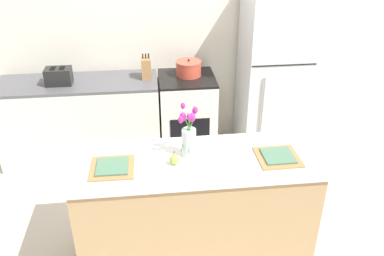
# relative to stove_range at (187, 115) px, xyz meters

# --- Properties ---
(ground_plane) EXTENTS (10.00, 10.00, 0.00)m
(ground_plane) POSITION_rel_stove_range_xyz_m (-0.10, -1.60, -0.45)
(ground_plane) COLOR beige
(back_wall) EXTENTS (5.20, 0.08, 2.70)m
(back_wall) POSITION_rel_stove_range_xyz_m (-0.10, 0.40, 0.90)
(back_wall) COLOR silver
(back_wall) RESTS_ON ground_plane
(kitchen_island) EXTENTS (1.80, 0.66, 0.90)m
(kitchen_island) POSITION_rel_stove_range_xyz_m (-0.10, -1.60, 0.00)
(kitchen_island) COLOR tan
(kitchen_island) RESTS_ON ground_plane
(back_counter) EXTENTS (1.68, 0.60, 0.90)m
(back_counter) POSITION_rel_stove_range_xyz_m (-1.16, 0.00, 0.00)
(back_counter) COLOR silver
(back_counter) RESTS_ON ground_plane
(stove_range) EXTENTS (0.60, 0.61, 0.90)m
(stove_range) POSITION_rel_stove_range_xyz_m (0.00, 0.00, 0.00)
(stove_range) COLOR silver
(stove_range) RESTS_ON ground_plane
(refrigerator) EXTENTS (0.68, 0.67, 1.79)m
(refrigerator) POSITION_rel_stove_range_xyz_m (0.95, 0.00, 0.45)
(refrigerator) COLOR silver
(refrigerator) RESTS_ON ground_plane
(flower_vase) EXTENTS (0.14, 0.17, 0.40)m
(flower_vase) POSITION_rel_stove_range_xyz_m (-0.15, -1.54, 0.60)
(flower_vase) COLOR silver
(flower_vase) RESTS_ON kitchen_island
(pear_figurine) EXTENTS (0.07, 0.07, 0.11)m
(pear_figurine) POSITION_rel_stove_range_xyz_m (-0.26, -1.65, 0.49)
(pear_figurine) COLOR #9EBC47
(pear_figurine) RESTS_ON kitchen_island
(plate_setting_left) EXTENTS (0.31, 0.31, 0.02)m
(plate_setting_left) POSITION_rel_stove_range_xyz_m (-0.70, -1.65, 0.46)
(plate_setting_left) COLOR olive
(plate_setting_left) RESTS_ON kitchen_island
(plate_setting_right) EXTENTS (0.31, 0.31, 0.02)m
(plate_setting_right) POSITION_rel_stove_range_xyz_m (0.50, -1.65, 0.46)
(plate_setting_right) COLOR olive
(plate_setting_right) RESTS_ON kitchen_island
(toaster) EXTENTS (0.28, 0.18, 0.17)m
(toaster) POSITION_rel_stove_range_xyz_m (-1.32, -0.04, 0.53)
(toaster) COLOR black
(toaster) RESTS_ON back_counter
(cooking_pot) EXTENTS (0.28, 0.28, 0.18)m
(cooking_pot) POSITION_rel_stove_range_xyz_m (0.03, 0.05, 0.53)
(cooking_pot) COLOR #CC4C38
(cooking_pot) RESTS_ON stove_range
(knife_block) EXTENTS (0.10, 0.14, 0.27)m
(knife_block) POSITION_rel_stove_range_xyz_m (-0.43, 0.02, 0.56)
(knife_block) COLOR #A37547
(knife_block) RESTS_ON back_counter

